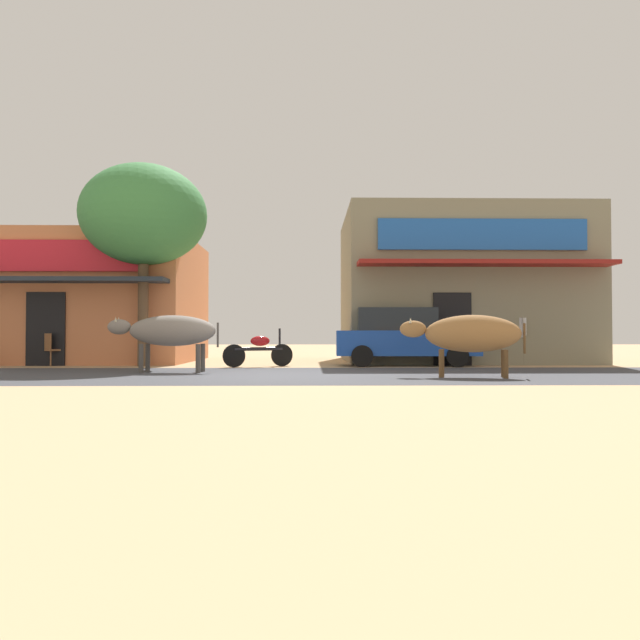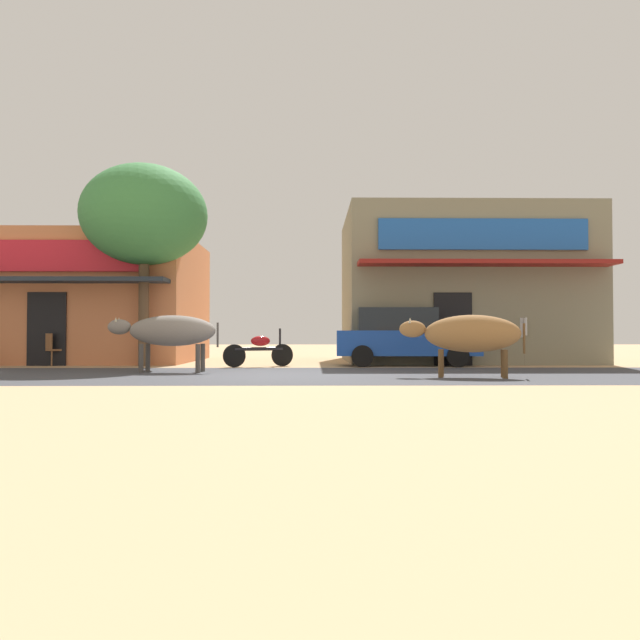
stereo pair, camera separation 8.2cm
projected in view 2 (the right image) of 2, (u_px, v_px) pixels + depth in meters
ground at (275, 375)px, 13.57m from camera, size 80.00×80.00×0.00m
asphalt_road at (275, 375)px, 13.57m from camera, size 72.00×5.70×0.00m
storefront_left_cafe at (72, 301)px, 20.43m from camera, size 8.17×6.70×4.02m
storefront_right_club at (459, 289)px, 20.62m from camera, size 7.58×6.70×4.85m
roadside_tree at (144, 216)px, 17.34m from camera, size 3.53×3.53×5.68m
parked_hatchback_car at (403, 336)px, 17.54m from camera, size 4.05×1.92×1.64m
parked_motorcycle at (260, 350)px, 16.98m from camera, size 1.87×0.92×1.06m
cow_near_brown at (170, 331)px, 14.54m from camera, size 2.66×0.82×1.35m
cow_far_dark at (469, 334)px, 12.86m from camera, size 2.54×1.09×1.30m
pedestrian_by_shop at (522, 333)px, 17.89m from camera, size 0.47×0.61×1.60m
cafe_chair_near_tree at (52, 348)px, 17.49m from camera, size 0.62×0.62×0.92m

